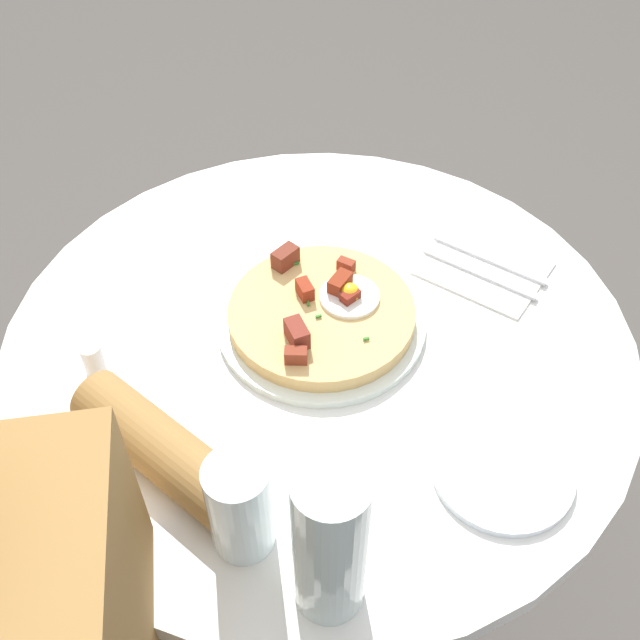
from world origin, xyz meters
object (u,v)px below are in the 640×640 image
at_px(water_glass, 240,507).
at_px(salt_shaker, 93,360).
at_px(pizza_plate, 321,322).
at_px(breakfast_pizza, 322,312).
at_px(knife, 479,273).
at_px(dining_table, 319,407).
at_px(fork, 489,259).
at_px(bread_plate, 502,470).
at_px(water_bottle, 330,544).

distance_m(water_glass, salt_shaker, 0.31).
xyz_separation_m(pizza_plate, water_glass, (-0.13, -0.30, 0.06)).
height_order(breakfast_pizza, knife, breakfast_pizza).
height_order(dining_table, fork, fork).
xyz_separation_m(dining_table, salt_shaker, (-0.29, -0.02, 0.19)).
bearing_deg(knife, bread_plate, 120.65).
bearing_deg(water_glass, water_bottle, -42.61).
xyz_separation_m(breakfast_pizza, salt_shaker, (-0.30, -0.04, -0.00)).
relative_size(bread_plate, fork, 0.92).
relative_size(pizza_plate, salt_shaker, 5.69).
distance_m(breakfast_pizza, fork, 0.28).
bearing_deg(pizza_plate, bread_plate, -56.95).
bearing_deg(water_bottle, bread_plate, 26.17).
bearing_deg(water_glass, bread_plate, 6.51).
xyz_separation_m(breakfast_pizza, water_glass, (-0.13, -0.30, 0.04)).
distance_m(dining_table, bread_plate, 0.35).
xyz_separation_m(water_glass, salt_shaker, (-0.17, 0.26, -0.04)).
xyz_separation_m(dining_table, knife, (0.25, 0.08, 0.17)).
height_order(breakfast_pizza, salt_shaker, breakfast_pizza).
bearing_deg(fork, bread_plate, 117.76).
distance_m(breakfast_pizza, water_glass, 0.33).
bearing_deg(water_glass, pizza_plate, 66.14).
xyz_separation_m(dining_table, fork, (0.27, 0.10, 0.17)).
bearing_deg(salt_shaker, dining_table, 3.83).
bearing_deg(fork, dining_table, 64.00).
distance_m(dining_table, water_glass, 0.39).
height_order(bread_plate, fork, bread_plate).
height_order(breakfast_pizza, fork, breakfast_pizza).
bearing_deg(water_bottle, salt_shaker, 126.74).
distance_m(knife, water_bottle, 0.53).
height_order(pizza_plate, knife, pizza_plate).
bearing_deg(fork, water_bottle, 98.43).
xyz_separation_m(breakfast_pizza, bread_plate, (0.17, -0.26, -0.02)).
xyz_separation_m(water_bottle, salt_shaker, (-0.25, 0.34, -0.08)).
xyz_separation_m(breakfast_pizza, water_bottle, (-0.05, -0.37, 0.08)).
height_order(pizza_plate, salt_shaker, salt_shaker).
bearing_deg(salt_shaker, water_bottle, -53.26).
bearing_deg(breakfast_pizza, dining_table, -112.66).
relative_size(breakfast_pizza, water_glass, 1.90).
xyz_separation_m(breakfast_pizza, fork, (0.27, 0.09, -0.02)).
bearing_deg(pizza_plate, salt_shaker, -173.06).
bearing_deg(bread_plate, salt_shaker, 154.39).
height_order(bread_plate, water_bottle, water_bottle).
xyz_separation_m(bread_plate, water_glass, (-0.30, -0.03, 0.06)).
bearing_deg(breakfast_pizza, fork, 17.95).
xyz_separation_m(dining_table, pizza_plate, (0.01, 0.02, 0.17)).
xyz_separation_m(dining_table, water_bottle, (-0.04, -0.36, 0.27)).
xyz_separation_m(pizza_plate, bread_plate, (0.17, -0.26, -0.00)).
bearing_deg(salt_shaker, bread_plate, -25.61).
bearing_deg(dining_table, water_bottle, -97.07).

